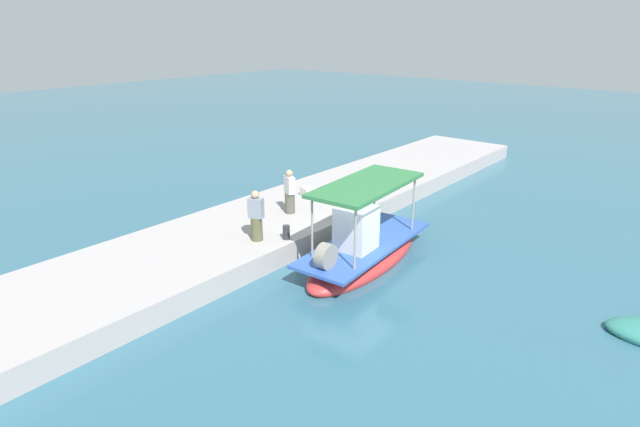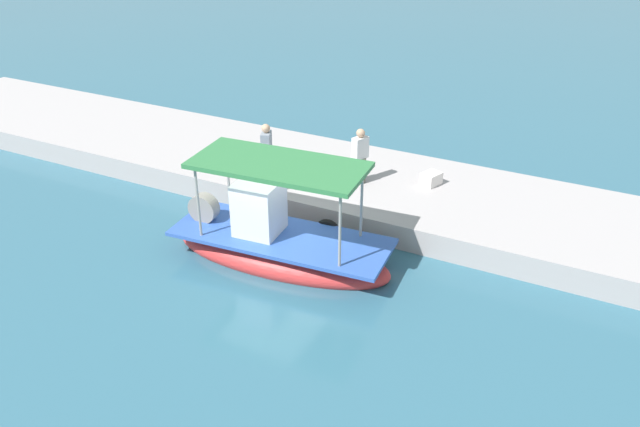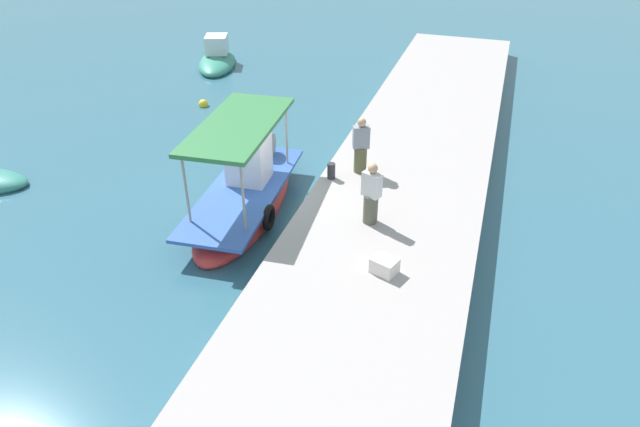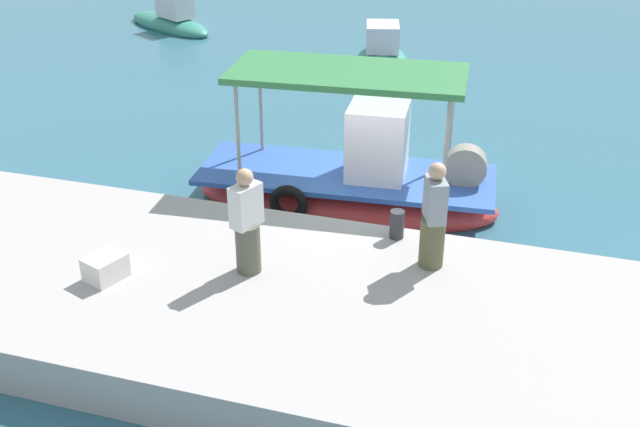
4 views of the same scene
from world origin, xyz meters
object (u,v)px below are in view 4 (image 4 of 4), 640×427
moored_boat_far (382,60)px  cargo_crate (105,267)px  fisherman_by_crate (434,220)px  fisherman_near_bollard (247,226)px  main_fishing_boat (350,184)px  mooring_bollard (397,224)px  moored_boat_near (171,22)px

moored_boat_far → cargo_crate: bearing=-94.8°
fisherman_by_crate → cargo_crate: (-4.65, -1.80, -0.60)m
moored_boat_far → fisherman_near_bollard: bearing=-86.4°
main_fishing_boat → moored_boat_far: size_ratio=1.37×
fisherman_near_bollard → cargo_crate: (-1.99, -0.83, -0.59)m
main_fishing_boat → mooring_bollard: 2.65m
fisherman_by_crate → mooring_bollard: size_ratio=3.58×
fisherman_by_crate → cargo_crate: bearing=-158.9°
fisherman_near_bollard → fisherman_by_crate: bearing=20.0°
fisherman_near_bollard → moored_boat_far: bearing=93.6°
fisherman_by_crate → mooring_bollard: fisherman_by_crate is taller
fisherman_near_bollard → mooring_bollard: (1.97, 1.67, -0.54)m
main_fishing_boat → cargo_crate: bearing=-118.8°
main_fishing_boat → cargo_crate: 5.40m
mooring_bollard → moored_boat_far: 11.86m
fisherman_by_crate → cargo_crate: size_ratio=3.03×
moored_boat_near → cargo_crate: bearing=-66.4°
fisherman_by_crate → fisherman_near_bollard: bearing=-160.0°
main_fishing_boat → fisherman_near_bollard: size_ratio=3.58×
fisherman_by_crate → moored_boat_near: (-11.88, 14.73, -1.28)m
fisherman_near_bollard → moored_boat_far: 13.26m
fisherman_near_bollard → mooring_bollard: fisherman_near_bollard is taller
cargo_crate → moored_boat_far: size_ratio=0.13×
fisherman_by_crate → moored_boat_far: fisherman_by_crate is taller
main_fishing_boat → moored_boat_far: 9.40m
fisherman_by_crate → main_fishing_boat: bearing=125.1°
cargo_crate → fisherman_near_bollard: bearing=22.6°
cargo_crate → moored_boat_near: size_ratio=0.13×
main_fishing_boat → fisherman_near_bollard: 4.06m
cargo_crate → fisherman_by_crate: bearing=21.1°
mooring_bollard → fisherman_near_bollard: bearing=-139.7°
fisherman_near_bollard → moored_boat_far: fisherman_near_bollard is taller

